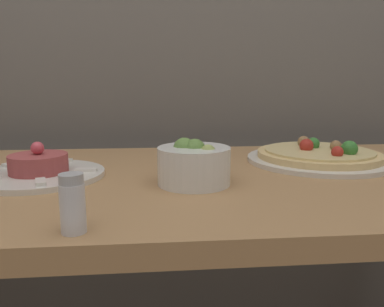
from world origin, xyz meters
name	(u,v)px	position (x,y,z in m)	size (l,w,h in m)	color
dining_table	(177,232)	(0.00, 0.31, 0.68)	(1.48, 0.62, 0.80)	#AD7F51
pizza_plate	(319,156)	(0.32, 0.40, 0.81)	(0.32, 0.32, 0.06)	silver
tartare_plate	(39,170)	(-0.26, 0.31, 0.81)	(0.24, 0.24, 0.07)	silver
small_bowl	(194,164)	(0.03, 0.24, 0.83)	(0.13, 0.13, 0.08)	white
salt_shaker	(73,204)	(-0.14, 0.04, 0.83)	(0.03, 0.03, 0.07)	silver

